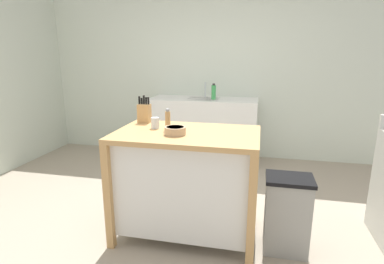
{
  "coord_description": "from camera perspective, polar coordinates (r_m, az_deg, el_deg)",
  "views": [
    {
      "loc": [
        0.72,
        -2.41,
        1.55
      ],
      "look_at": [
        0.15,
        0.18,
        0.87
      ],
      "focal_mm": 28.99,
      "sensor_mm": 36.0,
      "label": 1
    }
  ],
  "objects": [
    {
      "name": "ground_plane",
      "position": [
        2.96,
        -3.76,
        -17.33
      ],
      "size": [
        6.19,
        6.19,
        0.0
      ],
      "primitive_type": "plane",
      "color": "gray",
      "rests_on": "ground"
    },
    {
      "name": "wall_back",
      "position": [
        4.76,
        3.8,
        11.28
      ],
      "size": [
        5.19,
        0.1,
        2.6
      ],
      "primitive_type": "cube",
      "color": "silver",
      "rests_on": "ground"
    },
    {
      "name": "kitchen_island",
      "position": [
        2.67,
        -0.94,
        -8.54
      ],
      "size": [
        1.18,
        0.74,
        0.92
      ],
      "color": "tan",
      "rests_on": "ground"
    },
    {
      "name": "knife_block",
      "position": [
        2.91,
        -8.77,
        3.56
      ],
      "size": [
        0.11,
        0.09,
        0.25
      ],
      "color": "tan",
      "rests_on": "kitchen_island"
    },
    {
      "name": "bowl_ceramic_small",
      "position": [
        2.45,
        -3.11,
        0.29
      ],
      "size": [
        0.17,
        0.17,
        0.06
      ],
      "color": "tan",
      "rests_on": "kitchen_island"
    },
    {
      "name": "drinking_cup",
      "position": [
        2.67,
        -6.79,
        1.67
      ],
      "size": [
        0.07,
        0.07,
        0.09
      ],
      "color": "silver",
      "rests_on": "kitchen_island"
    },
    {
      "name": "pepper_grinder",
      "position": [
        2.58,
        -4.49,
        2.22
      ],
      "size": [
        0.04,
        0.04,
        0.19
      ],
      "color": "tan",
      "rests_on": "kitchen_island"
    },
    {
      "name": "trash_bin",
      "position": [
        2.64,
        17.06,
        -14.24
      ],
      "size": [
        0.36,
        0.28,
        0.63
      ],
      "color": "gray",
      "rests_on": "ground"
    },
    {
      "name": "sink_counter",
      "position": [
        4.55,
        2.09,
        0.46
      ],
      "size": [
        1.53,
        0.6,
        0.92
      ],
      "color": "silver",
      "rests_on": "ground"
    },
    {
      "name": "sink_faucet",
      "position": [
        4.58,
        2.47,
        7.77
      ],
      "size": [
        0.02,
        0.02,
        0.22
      ],
      "color": "#B7BCC1",
      "rests_on": "sink_counter"
    },
    {
      "name": "bottle_spray_cleaner",
      "position": [
        4.37,
        4.0,
        7.34
      ],
      "size": [
        0.06,
        0.06,
        0.22
      ],
      "color": "green",
      "rests_on": "sink_counter"
    }
  ]
}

